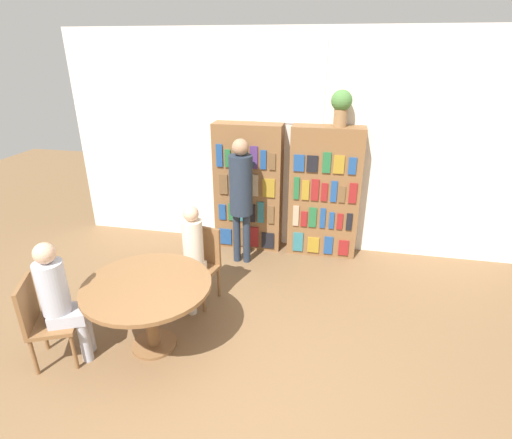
% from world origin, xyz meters
% --- Properties ---
extents(wall_back, '(6.40, 0.07, 3.00)m').
position_xyz_m(wall_back, '(0.00, 3.53, 1.51)').
color(wall_back, silver).
rests_on(wall_back, ground_plane).
extents(bookshelf_left, '(0.95, 0.34, 1.81)m').
position_xyz_m(bookshelf_left, '(-0.53, 3.33, 0.90)').
color(bookshelf_left, brown).
rests_on(bookshelf_left, ground_plane).
extents(bookshelf_right, '(0.95, 0.34, 1.81)m').
position_xyz_m(bookshelf_right, '(0.53, 3.33, 0.90)').
color(bookshelf_right, brown).
rests_on(bookshelf_right, ground_plane).
extents(flower_vase, '(0.26, 0.26, 0.45)m').
position_xyz_m(flower_vase, '(0.67, 3.34, 2.08)').
color(flower_vase, '#997047').
rests_on(flower_vase, bookshelf_right).
extents(reading_table, '(1.21, 1.21, 0.73)m').
position_xyz_m(reading_table, '(-0.98, 0.97, 0.61)').
color(reading_table, brown).
rests_on(reading_table, ground_plane).
extents(chair_near_camera, '(0.53, 0.53, 0.87)m').
position_xyz_m(chair_near_camera, '(-1.85, 0.60, 0.48)').
color(chair_near_camera, brown).
rests_on(chair_near_camera, ground_plane).
extents(chair_left_side, '(0.48, 0.48, 0.87)m').
position_xyz_m(chair_left_side, '(-0.78, 1.89, 0.48)').
color(chair_left_side, brown).
rests_on(chair_left_side, ground_plane).
extents(seated_reader_left, '(0.29, 0.37, 1.21)m').
position_xyz_m(seated_reader_left, '(-0.82, 1.71, 0.67)').
color(seated_reader_left, beige).
rests_on(seated_reader_left, ground_plane).
extents(seated_reader_right, '(0.40, 0.36, 1.23)m').
position_xyz_m(seated_reader_right, '(-1.68, 0.67, 0.70)').
color(seated_reader_right, '#B2B7C6').
rests_on(seated_reader_right, ground_plane).
extents(librarian_standing, '(0.30, 0.57, 1.71)m').
position_xyz_m(librarian_standing, '(-0.52, 2.83, 1.05)').
color(librarian_standing, '#232D3D').
rests_on(librarian_standing, ground_plane).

